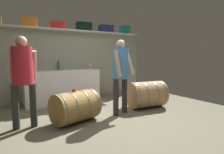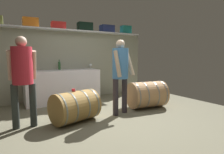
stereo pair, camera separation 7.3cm
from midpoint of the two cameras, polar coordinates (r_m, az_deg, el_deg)
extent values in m
cube|color=#686550|center=(4.47, -3.96, -10.56)|extent=(6.14, 7.88, 0.02)
cube|color=gray|center=(5.91, -11.60, 3.40)|extent=(4.94, 0.10, 1.99)
cube|color=silver|center=(5.81, -11.34, 13.37)|extent=(4.55, 0.40, 0.03)
cube|color=orange|center=(5.56, -22.79, 14.75)|extent=(0.39, 0.25, 0.24)
cube|color=red|center=(5.70, -15.33, 14.59)|extent=(0.38, 0.22, 0.20)
cube|color=black|center=(5.96, -7.74, 14.61)|extent=(0.43, 0.28, 0.25)
cube|color=navy|center=(6.29, -1.17, 14.14)|extent=(0.43, 0.32, 0.23)
cube|color=#1D7D75|center=(6.67, 4.46, 13.83)|extent=(0.34, 0.25, 0.27)
cube|color=silver|center=(5.48, -14.01, -2.65)|extent=(1.99, 0.65, 0.90)
cylinder|color=#29542A|center=(5.61, -15.08, 3.10)|extent=(0.07, 0.07, 0.19)
sphere|color=#29542A|center=(5.61, -15.11, 4.19)|extent=(0.06, 0.06, 0.06)
cylinder|color=#29542A|center=(5.60, -15.12, 4.67)|extent=(0.02, 0.02, 0.08)
cylinder|color=white|center=(5.92, -6.03, 2.53)|extent=(0.06, 0.06, 0.00)
cylinder|color=white|center=(5.91, -6.04, 2.93)|extent=(0.01, 0.01, 0.08)
sphere|color=white|center=(5.91, -6.04, 3.62)|extent=(0.08, 0.08, 0.08)
sphere|color=#5F082B|center=(5.91, -6.04, 3.50)|extent=(0.05, 0.05, 0.05)
cylinder|color=olive|center=(3.83, -10.44, -8.64)|extent=(0.99, 0.81, 0.59)
cylinder|color=slate|center=(3.64, -15.14, -9.55)|extent=(0.19, 0.59, 0.61)
cylinder|color=slate|center=(3.76, -12.17, -8.98)|extent=(0.19, 0.59, 0.61)
cylinder|color=slate|center=(3.91, -8.78, -8.31)|extent=(0.19, 0.59, 0.61)
cylinder|color=slate|center=(4.04, -6.23, -7.77)|extent=(0.19, 0.59, 0.61)
cylinder|color=brown|center=(3.76, -10.53, -4.18)|extent=(0.04, 0.04, 0.01)
cylinder|color=tan|center=(4.87, 10.82, -5.16)|extent=(0.96, 0.75, 0.64)
cylinder|color=gray|center=(4.67, 6.99, -5.58)|extent=(0.11, 0.65, 0.65)
cylinder|color=gray|center=(4.79, 9.40, -5.32)|extent=(0.11, 0.65, 0.65)
cylinder|color=gray|center=(4.95, 12.19, -5.01)|extent=(0.11, 0.65, 0.65)
cylinder|color=gray|center=(5.08, 14.33, -4.77)|extent=(0.11, 0.65, 0.65)
cylinder|color=brown|center=(4.81, 10.90, -1.36)|extent=(0.04, 0.04, 0.01)
cylinder|color=red|center=(3.75, -10.91, -3.85)|extent=(0.07, 0.07, 0.05)
cylinder|color=#302A31|center=(4.14, 1.59, -6.08)|extent=(0.12, 0.12, 0.79)
cylinder|color=#302A31|center=(4.35, 4.22, -5.47)|extent=(0.12, 0.12, 0.79)
cylinder|color=#4886C7|center=(4.15, 3.00, 4.06)|extent=(0.35, 0.35, 0.66)
sphere|color=#C9AB89|center=(4.16, 3.03, 9.76)|extent=(0.19, 0.19, 0.19)
cylinder|color=#C9AB89|center=(3.94, 2.19, 3.93)|extent=(0.14, 0.22, 0.56)
cylinder|color=#C9AB89|center=(4.24, 5.77, 4.08)|extent=(0.15, 0.28, 0.55)
cylinder|color=#2D3330|center=(3.78, -21.96, -7.75)|extent=(0.12, 0.12, 0.79)
cylinder|color=#2D3330|center=(3.77, -26.43, -7.99)|extent=(0.12, 0.12, 0.79)
cylinder|color=#BB2533|center=(3.67, -24.70, 3.13)|extent=(0.34, 0.34, 0.65)
sphere|color=#CAA38C|center=(3.68, -25.00, 9.55)|extent=(0.19, 0.19, 0.19)
cylinder|color=#CAA38C|center=(3.78, -21.78, 3.32)|extent=(0.10, 0.29, 0.54)
cylinder|color=#CAA38C|center=(3.77, -27.75, 3.04)|extent=(0.10, 0.28, 0.54)
camera|label=1|loc=(0.04, -89.52, 0.05)|focal=30.64mm
camera|label=2|loc=(0.04, 90.48, -0.05)|focal=30.64mm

